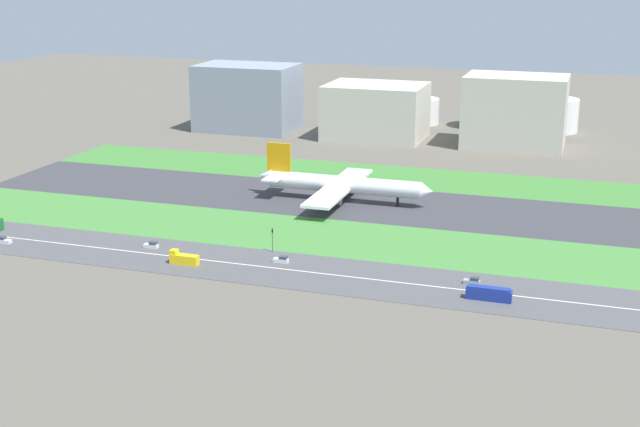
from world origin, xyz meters
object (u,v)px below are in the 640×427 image
object	(u,v)px
car_2	(282,260)
traffic_light	(272,238)
fuel_tank_west	(417,111)
terminal_building	(247,98)
bus_0	(489,294)
airliner	(340,184)
car_3	(473,281)
truck_0	(184,259)
car_0	(152,245)
office_tower	(515,112)
fuel_tank_centre	(486,111)
fuel_tank_east	(553,115)
car_1	(4,240)
hangar_building	(376,111)

from	to	relation	value
car_2	traffic_light	xyz separation A→B (m)	(-5.86, 7.99, 3.37)
fuel_tank_west	terminal_building	bearing A→B (deg)	-149.97
bus_0	traffic_light	size ratio (longest dim) A/B	1.61
airliner	car_3	size ratio (longest dim) A/B	14.77
bus_0	truck_0	xyz separation A→B (m)	(-86.38, -0.00, -0.15)
car_0	office_tower	bearing A→B (deg)	64.24
car_2	office_tower	xyz separation A→B (m)	(45.96, 182.00, 15.61)
terminal_building	fuel_tank_centre	xyz separation A→B (m)	(114.14, 45.00, -8.30)
airliner	car_2	bearing A→B (deg)	-87.31
car_2	fuel_tank_east	size ratio (longest dim) A/B	0.18
car_1	car_3	world-z (taller)	same
car_0	hangar_building	bearing A→B (deg)	83.12
car_0	truck_0	size ratio (longest dim) A/B	0.52
fuel_tank_centre	fuel_tank_east	bearing A→B (deg)	0.00
car_2	bus_0	world-z (taller)	bus_0
traffic_light	hangar_building	xyz separation A→B (m)	(-14.02, 174.01, 8.80)
airliner	bus_0	xyz separation A→B (m)	(63.48, -78.00, -4.41)
car_3	car_0	bearing A→B (deg)	180.00
terminal_building	office_tower	size ratio (longest dim) A/B	1.07
truck_0	airliner	bearing A→B (deg)	-106.36
terminal_building	fuel_tank_centre	world-z (taller)	terminal_building
airliner	car_2	world-z (taller)	airliner
car_3	terminal_building	world-z (taller)	terminal_building
car_1	bus_0	xyz separation A→B (m)	(147.61, 0.00, 0.90)
truck_0	traffic_light	bearing A→B (deg)	-138.36
office_tower	fuel_tank_east	distance (m)	48.07
bus_0	terminal_building	distance (m)	242.35
hangar_building	fuel_tank_east	bearing A→B (deg)	29.18
truck_0	hangar_building	size ratio (longest dim) A/B	0.18
truck_0	fuel_tank_east	distance (m)	252.48
fuel_tank_centre	hangar_building	bearing A→B (deg)	-136.34
traffic_light	airliner	bearing A→B (deg)	87.46
truck_0	fuel_tank_east	size ratio (longest dim) A/B	0.34
airliner	car_0	distance (m)	78.40
car_2	office_tower	distance (m)	188.36
traffic_light	fuel_tank_west	world-z (taller)	fuel_tank_west
fuel_tank_centre	bus_0	bearing A→B (deg)	-82.07
car_3	terminal_building	distance (m)	231.10
car_0	fuel_tank_east	distance (m)	249.20
car_2	fuel_tank_east	bearing A→B (deg)	75.03
truck_0	hangar_building	distance (m)	192.44
truck_0	office_tower	xyz separation A→B (m)	(72.06, 192.00, 14.86)
hangar_building	fuel_tank_east	size ratio (longest dim) A/B	1.88
bus_0	terminal_building	size ratio (longest dim) A/B	0.24
airliner	office_tower	size ratio (longest dim) A/B	1.43
traffic_light	car_2	bearing A→B (deg)	-53.75
bus_0	fuel_tank_east	bearing A→B (deg)	-90.10
car_3	fuel_tank_centre	world-z (taller)	fuel_tank_centre
terminal_building	fuel_tank_east	xyz separation A→B (m)	(147.57, 45.00, -8.26)
airliner	traffic_light	world-z (taller)	airliner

